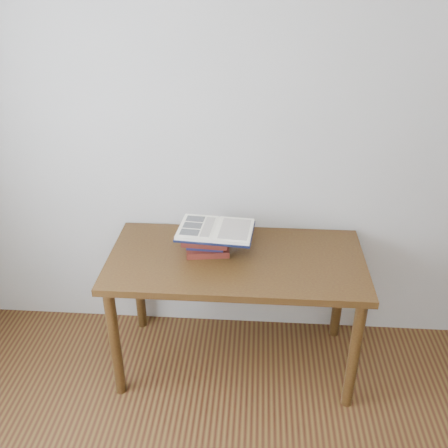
{
  "coord_description": "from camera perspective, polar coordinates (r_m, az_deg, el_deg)",
  "views": [
    {
      "loc": [
        0.01,
        -0.87,
        2.18
      ],
      "look_at": [
        -0.15,
        1.4,
        0.93
      ],
      "focal_mm": 40.0,
      "sensor_mm": 36.0,
      "label": 1
    }
  ],
  "objects": [
    {
      "name": "desk",
      "position": [
        2.73,
        1.38,
        -5.58
      ],
      "size": [
        1.38,
        0.69,
        0.74
      ],
      "color": "#463111",
      "rests_on": "ground"
    },
    {
      "name": "open_book",
      "position": [
        2.66,
        -0.95,
        -0.68
      ],
      "size": [
        0.42,
        0.31,
        0.03
      ],
      "rotation": [
        0.0,
        0.0,
        -0.08
      ],
      "color": "black",
      "rests_on": "book_stack"
    },
    {
      "name": "book_stack",
      "position": [
        2.71,
        -1.97,
        -1.99
      ],
      "size": [
        0.26,
        0.2,
        0.12
      ],
      "color": "maroon",
      "rests_on": "desk"
    },
    {
      "name": "room_shell",
      "position": [
        1.05,
        -1.66,
        -3.28
      ],
      "size": [
        3.54,
        3.54,
        2.62
      ],
      "color": "#B3B1A9",
      "rests_on": "ground"
    }
  ]
}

